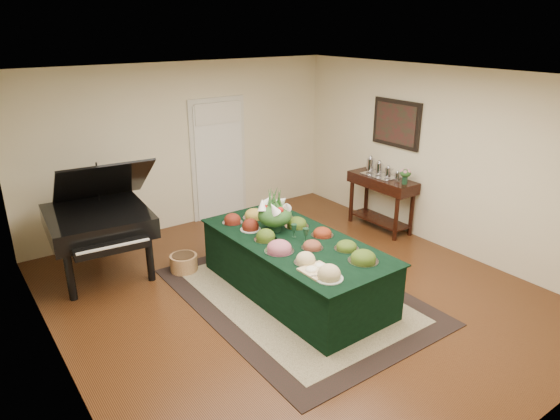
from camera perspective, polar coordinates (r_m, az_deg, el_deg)
ground at (r=6.50m, az=1.56°, el=-9.46°), size 6.00×6.00×0.00m
area_rug at (r=6.44m, az=1.76°, el=-9.70°), size 2.40×3.36×0.01m
kitchen_doorway at (r=8.75m, az=-7.01°, el=5.64°), size 1.05×0.07×2.10m
buffet_table at (r=6.36m, az=1.70°, el=-6.41°), size 1.29×2.64×0.73m
food_platters at (r=6.20m, az=1.42°, el=-2.93°), size 1.03×2.31×0.12m
cutting_board at (r=5.46m, az=4.24°, el=-6.61°), size 0.34×0.34×0.10m
green_goblets at (r=6.19m, az=2.27°, el=-2.60°), size 0.11×0.26×0.18m
floral_centerpiece at (r=6.38m, az=-0.61°, el=-0.11°), size 0.46×0.46×0.46m
grand_piano at (r=7.09m, az=-19.98°, el=-1.05°), size 1.51×1.65×1.61m
wicker_basket at (r=7.12m, az=-10.93°, el=-5.98°), size 0.38×0.38×0.24m
mahogany_sideboard at (r=8.39m, az=11.55°, el=2.38°), size 0.45×1.21×0.90m
tea_service at (r=8.33m, az=11.50°, el=4.54°), size 0.34×0.74×0.30m
pink_bouquet at (r=8.00m, az=14.13°, el=4.04°), size 0.20×0.20×0.25m
wall_painting at (r=8.30m, az=13.14°, el=9.60°), size 0.05×0.95×0.75m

